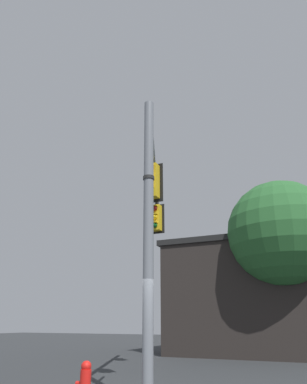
{
  "coord_description": "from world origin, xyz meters",
  "views": [
    {
      "loc": [
        -3.27,
        7.17,
        1.64
      ],
      "look_at": [
        1.08,
        -2.76,
        5.57
      ],
      "focal_mm": 33.47,
      "sensor_mm": 36.0,
      "label": 1
    }
  ],
  "objects_px": {
    "street_name_sign": "(149,183)",
    "fire_hydrant": "(85,381)",
    "traffic_light_mid_inner": "(156,218)",
    "traffic_light_nearest_pole": "(152,181)"
  },
  "relations": [
    {
      "from": "traffic_light_nearest_pole",
      "to": "fire_hydrant",
      "type": "height_order",
      "value": "traffic_light_nearest_pole"
    },
    {
      "from": "traffic_light_nearest_pole",
      "to": "fire_hydrant",
      "type": "xyz_separation_m",
      "value": [
        0.88,
        1.62,
        -5.17
      ]
    },
    {
      "from": "traffic_light_nearest_pole",
      "to": "traffic_light_mid_inner",
      "type": "distance_m",
      "value": 4.01
    },
    {
      "from": "street_name_sign",
      "to": "fire_hydrant",
      "type": "xyz_separation_m",
      "value": [
        1.49,
        0.07,
        -4.44
      ]
    },
    {
      "from": "traffic_light_nearest_pole",
      "to": "street_name_sign",
      "type": "distance_m",
      "value": 1.82
    },
    {
      "from": "traffic_light_nearest_pole",
      "to": "street_name_sign",
      "type": "height_order",
      "value": "traffic_light_nearest_pole"
    },
    {
      "from": "traffic_light_mid_inner",
      "to": "street_name_sign",
      "type": "bearing_deg",
      "value": 111.48
    },
    {
      "from": "street_name_sign",
      "to": "fire_hydrant",
      "type": "distance_m",
      "value": 4.68
    },
    {
      "from": "traffic_light_nearest_pole",
      "to": "traffic_light_mid_inner",
      "type": "height_order",
      "value": "same"
    },
    {
      "from": "traffic_light_mid_inner",
      "to": "fire_hydrant",
      "type": "relative_size",
      "value": 1.59
    }
  ]
}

